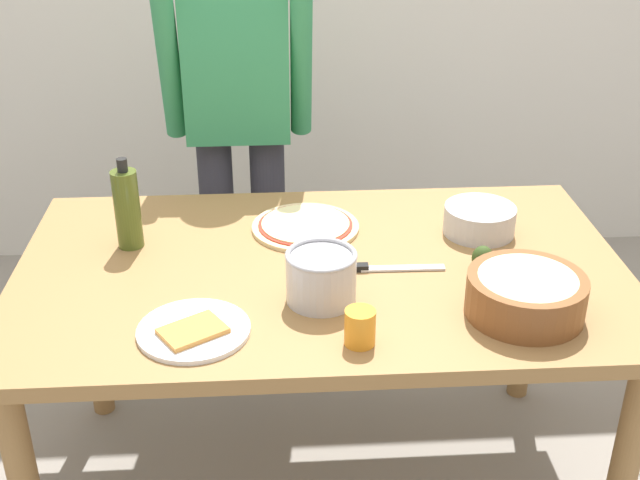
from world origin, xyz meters
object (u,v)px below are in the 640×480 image
person_cook (238,110)px  chef_knife (375,268)px  dining_table (321,295)px  plate_with_slice (194,330)px  mixing_bowl_steel (479,220)px  avocado (483,258)px  pizza_raw_on_board (305,226)px  olive_oil_bottle (127,208)px  popcorn_bowl (526,291)px  cup_orange (360,327)px  steel_pot (321,276)px

person_cook → chef_knife: 0.89m
dining_table → plate_with_slice: bearing=-136.3°
mixing_bowl_steel → chef_knife: size_ratio=0.69×
chef_knife → avocado: avocado is taller
plate_with_slice → dining_table: bearing=43.7°
plate_with_slice → chef_knife: (0.45, 0.26, -0.00)m
pizza_raw_on_board → mixing_bowl_steel: mixing_bowl_steel is taller
plate_with_slice → chef_knife: 0.52m
chef_knife → avocado: 0.28m
pizza_raw_on_board → olive_oil_bottle: 0.50m
popcorn_bowl → cup_orange: popcorn_bowl is taller
olive_oil_bottle → avocado: olive_oil_bottle is taller
olive_oil_bottle → avocado: (0.93, -0.20, -0.08)m
plate_with_slice → steel_pot: 0.33m
dining_table → person_cook: bearing=106.8°
olive_oil_bottle → popcorn_bowl: bearing=-22.8°
popcorn_bowl → avocado: bearing=103.1°
dining_table → pizza_raw_on_board: pizza_raw_on_board is taller
pizza_raw_on_board → popcorn_bowl: size_ratio=1.09×
pizza_raw_on_board → mixing_bowl_steel: size_ratio=1.53×
dining_table → cup_orange: (0.06, -0.36, 0.13)m
mixing_bowl_steel → avocado: 0.22m
mixing_bowl_steel → steel_pot: steel_pot is taller
dining_table → pizza_raw_on_board: size_ratio=5.22×
person_cook → avocado: person_cook is taller
dining_table → chef_knife: chef_knife is taller
plate_with_slice → mixing_bowl_steel: 0.90m
steel_pot → olive_oil_bottle: bearing=147.7°
pizza_raw_on_board → cup_orange: 0.59m
dining_table → steel_pot: bearing=-93.8°
olive_oil_bottle → cup_orange: (0.58, -0.51, -0.07)m
pizza_raw_on_board → olive_oil_bottle: olive_oil_bottle is taller
dining_table → chef_knife: size_ratio=5.51×
popcorn_bowl → chef_knife: popcorn_bowl is taller
pizza_raw_on_board → steel_pot: steel_pot is taller
olive_oil_bottle → steel_pot: size_ratio=1.48×
popcorn_bowl → mixing_bowl_steel: 0.43m
plate_with_slice → avocado: (0.73, 0.25, 0.03)m
plate_with_slice → olive_oil_bottle: olive_oil_bottle is taller
person_cook → chef_knife: size_ratio=5.58×
dining_table → popcorn_bowl: (0.46, -0.26, 0.15)m
cup_orange → avocado: cup_orange is taller
avocado → dining_table: bearing=172.9°
pizza_raw_on_board → chef_knife: 0.30m
olive_oil_bottle → chef_knife: (0.65, -0.18, -0.11)m
person_cook → popcorn_bowl: (0.69, -1.02, -0.12)m
steel_pot → popcorn_bowl: bearing=-11.1°
pizza_raw_on_board → plate_with_slice: size_ratio=1.18×
person_cook → cup_orange: (0.29, -1.12, -0.14)m
dining_table → mixing_bowl_steel: mixing_bowl_steel is taller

